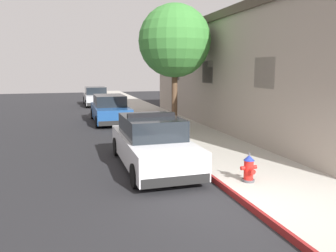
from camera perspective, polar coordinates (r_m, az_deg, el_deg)
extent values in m
cube|color=#232326|center=(16.25, -19.24, -1.89)|extent=(29.14, 60.00, 0.20)
cube|color=#ADA89E|center=(17.01, 1.34, -0.25)|extent=(3.02, 60.00, 0.15)
cube|color=maroon|center=(16.60, -3.75, -0.52)|extent=(0.08, 60.00, 0.15)
cube|color=gray|center=(18.18, 14.89, 8.14)|extent=(5.55, 18.03, 5.24)
cube|color=#473D33|center=(18.33, 15.28, 16.92)|extent=(5.79, 18.27, 0.36)
cube|color=black|center=(12.44, 16.27, 8.75)|extent=(0.06, 1.30, 1.10)
cube|color=black|center=(16.90, 6.86, 9.19)|extent=(0.06, 1.30, 1.10)
cube|color=black|center=(21.63, 1.46, 9.33)|extent=(0.06, 1.30, 1.10)
cube|color=white|center=(10.33, -2.71, -3.89)|extent=(1.84, 4.80, 0.76)
cube|color=black|center=(10.33, -2.94, -0.03)|extent=(1.64, 2.50, 0.60)
cube|color=black|center=(8.23, 1.30, -9.30)|extent=(1.76, 0.16, 0.24)
cube|color=black|center=(12.61, -5.28, -2.65)|extent=(1.76, 0.16, 0.24)
cylinder|color=black|center=(11.86, -8.75, -3.51)|extent=(0.22, 0.64, 0.64)
cylinder|color=black|center=(12.20, -0.71, -3.02)|extent=(0.22, 0.64, 0.64)
cylinder|color=black|center=(8.62, -5.54, -8.47)|extent=(0.22, 0.64, 0.64)
cylinder|color=black|center=(9.09, 5.25, -7.50)|extent=(0.22, 0.64, 0.64)
cube|color=black|center=(10.23, -2.89, 1.91)|extent=(1.48, 0.20, 0.12)
cube|color=red|center=(10.15, -4.81, 1.83)|extent=(0.44, 0.18, 0.11)
cube|color=#1E33E0|center=(10.32, -1.01, 1.99)|extent=(0.44, 0.18, 0.11)
cube|color=navy|center=(19.38, -9.90, 2.33)|extent=(1.84, 4.80, 0.76)
cube|color=black|center=(19.46, -10.01, 4.37)|extent=(1.64, 2.50, 0.60)
cube|color=black|center=(17.12, -8.93, 0.53)|extent=(1.76, 0.16, 0.24)
cube|color=black|center=(21.72, -10.63, 2.39)|extent=(1.76, 0.16, 0.24)
cylinder|color=black|center=(21.02, -12.77, 2.08)|extent=(0.22, 0.64, 0.64)
cylinder|color=black|center=(21.20, -8.13, 2.28)|extent=(0.22, 0.64, 0.64)
cylinder|color=black|center=(17.66, -11.98, 0.71)|extent=(0.22, 0.64, 0.64)
cylinder|color=black|center=(17.88, -6.49, 0.97)|extent=(0.22, 0.64, 0.64)
cube|color=#B2B5BA|center=(29.08, -12.27, 4.64)|extent=(1.84, 4.80, 0.76)
cube|color=black|center=(29.18, -12.35, 5.99)|extent=(1.64, 2.50, 0.60)
cube|color=black|center=(26.78, -11.85, 3.69)|extent=(1.76, 0.16, 0.24)
cube|color=black|center=(31.43, -12.60, 4.51)|extent=(1.76, 0.16, 0.24)
cylinder|color=black|center=(30.74, -14.11, 4.34)|extent=(0.22, 0.64, 0.64)
cylinder|color=black|center=(30.87, -10.91, 4.48)|extent=(0.22, 0.64, 0.64)
cylinder|color=black|center=(27.36, -13.77, 3.74)|extent=(0.22, 0.64, 0.64)
cylinder|color=black|center=(27.50, -10.18, 3.89)|extent=(0.22, 0.64, 0.64)
cylinder|color=#4C4C51|center=(8.91, 13.57, -9.04)|extent=(0.32, 0.32, 0.06)
cylinder|color=red|center=(8.82, 13.65, -7.31)|extent=(0.24, 0.24, 0.50)
cone|color=navy|center=(8.74, 13.73, -5.30)|extent=(0.28, 0.28, 0.14)
cylinder|color=#4C4C51|center=(8.71, 13.76, -4.67)|extent=(0.05, 0.05, 0.06)
cylinder|color=red|center=(8.72, 12.69, -7.06)|extent=(0.10, 0.10, 0.10)
cylinder|color=red|center=(8.89, 14.62, -6.82)|extent=(0.10, 0.10, 0.10)
cylinder|color=red|center=(8.67, 14.25, -7.57)|extent=(0.13, 0.12, 0.13)
cylinder|color=brown|center=(15.95, 1.12, 4.77)|extent=(0.28, 0.28, 2.98)
sphere|color=#387A33|center=(15.95, 1.15, 14.37)|extent=(3.37, 3.37, 3.37)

